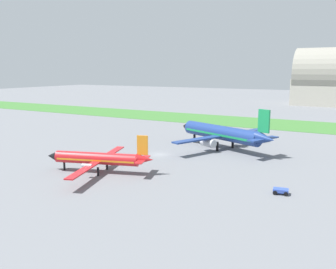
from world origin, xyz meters
name	(u,v)px	position (x,y,z in m)	size (l,w,h in m)	color
ground_plane	(159,155)	(0.00, 0.00, 0.00)	(600.00, 600.00, 0.00)	slate
grass_taxiway_strip	(242,122)	(0.00, 63.32, 0.04)	(360.00, 28.00, 0.08)	#3D7533
airplane_midfield_jet	(222,133)	(10.84, 13.35, 4.02)	(29.80, 29.99, 11.16)	navy
airplane_foreground_turboprop	(99,158)	(-2.58, -18.75, 2.82)	(21.62, 25.02, 7.71)	red
baggage_cart_near_gate	(281,191)	(31.41, -14.30, 0.57)	(2.63, 2.11, 0.90)	#334FB2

